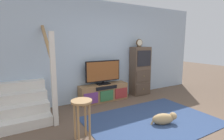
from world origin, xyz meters
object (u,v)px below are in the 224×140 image
object	(u,v)px
media_console	(104,93)
dog	(164,119)
desk_clock	(139,43)
television	(103,72)
side_cabinet	(140,71)
bar_stool_near	(82,111)

from	to	relation	value
media_console	dog	xyz separation A→B (m)	(0.42, -1.82, -0.12)
media_console	dog	world-z (taller)	media_console
dog	desk_clock	bearing A→B (deg)	66.85
television	side_cabinet	world-z (taller)	side_cabinet
media_console	side_cabinet	distance (m)	1.36
bar_stool_near	dog	bearing A→B (deg)	-9.78
bar_stool_near	dog	world-z (taller)	bar_stool_near
desk_clock	bar_stool_near	bearing A→B (deg)	-147.04
television	desk_clock	size ratio (longest dim) A/B	4.34
media_console	bar_stool_near	bearing A→B (deg)	-127.42
side_cabinet	bar_stool_near	bearing A→B (deg)	-147.59
side_cabinet	bar_stool_near	distance (m)	2.90
media_console	television	world-z (taller)	television
desk_clock	television	bearing A→B (deg)	178.62
television	dog	world-z (taller)	television
side_cabinet	desk_clock	xyz separation A→B (m)	(-0.07, -0.01, 0.85)
side_cabinet	dog	xyz separation A→B (m)	(-0.85, -1.83, -0.61)
desk_clock	side_cabinet	bearing A→B (deg)	11.45
side_cabinet	dog	size ratio (longest dim) A/B	2.81
desk_clock	dog	size ratio (longest dim) A/B	0.45
media_console	dog	bearing A→B (deg)	-77.10
television	desk_clock	xyz separation A→B (m)	(1.19, -0.03, 0.76)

